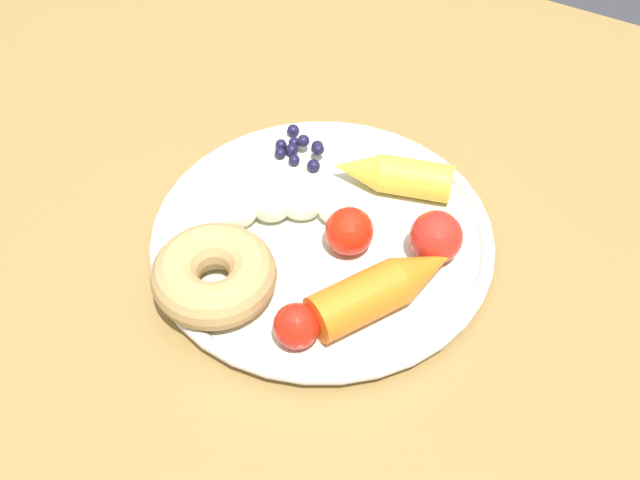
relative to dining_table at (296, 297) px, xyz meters
The scene contains 10 objects.
dining_table is the anchor object (origin of this frame).
plate 0.10m from the dining_table, behind, with size 0.29×0.29×0.02m.
banana 0.11m from the dining_table, 17.46° to the left, with size 0.12×0.10×0.03m.
carrot_orange 0.16m from the dining_table, 159.72° to the left, with size 0.10×0.13×0.04m.
carrot_yellow 0.15m from the dining_table, 124.37° to the right, with size 0.11×0.06×0.03m.
donut 0.15m from the dining_table, 77.64° to the left, with size 0.10×0.10×0.04m, color tan.
blueberry_pile 0.14m from the dining_table, 64.25° to the right, with size 0.05×0.04×0.02m.
tomato_near 0.13m from the dining_table, behind, with size 0.04×0.04×0.04m, color red.
tomato_mid 0.17m from the dining_table, 167.53° to the right, with size 0.04×0.04×0.04m, color red.
tomato_far 0.17m from the dining_table, 120.66° to the left, with size 0.04×0.04×0.04m, color red.
Camera 1 is at (-0.26, 0.43, 1.33)m, focal length 49.21 mm.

